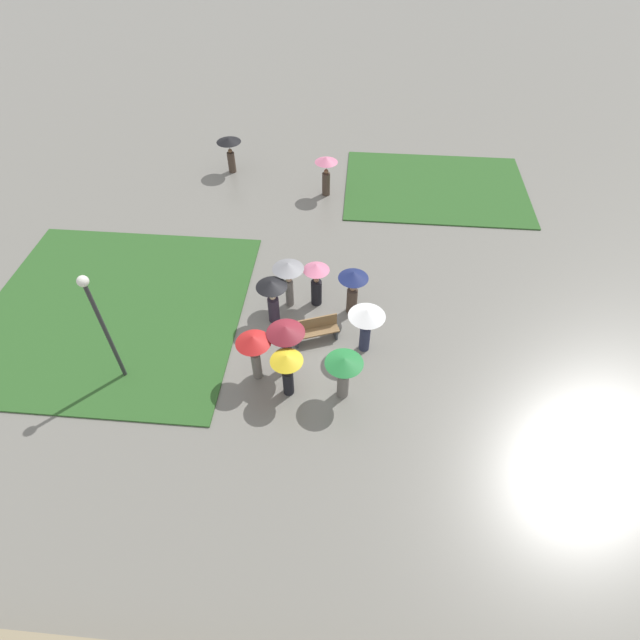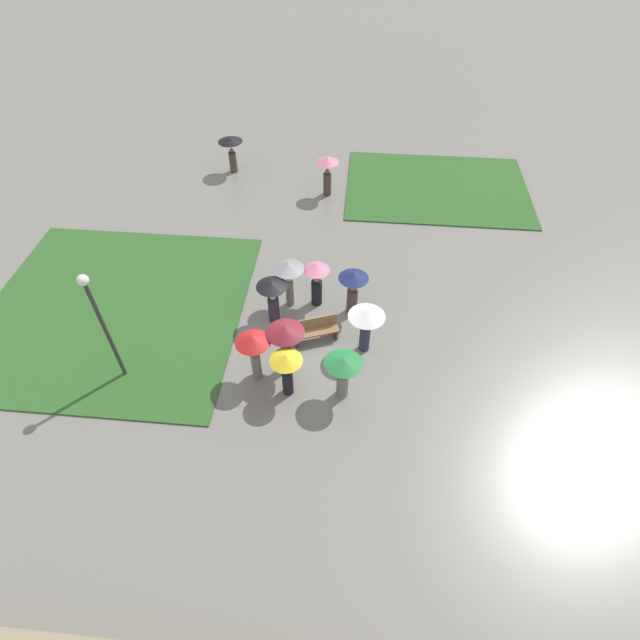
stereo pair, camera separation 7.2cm
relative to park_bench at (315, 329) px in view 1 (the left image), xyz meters
name	(u,v)px [view 1 (the left image)]	position (x,y,z in m)	size (l,w,h in m)	color
ground_plane	(301,343)	(-0.46, -0.22, -0.46)	(90.00, 90.00, 0.00)	slate
lawn_patch_near	(114,310)	(-7.34, 0.74, -0.43)	(9.16, 8.99, 0.06)	#2D5B26
lawn_patch_far	(435,187)	(4.80, 10.06, -0.43)	(8.48, 6.14, 0.06)	#2D5B26
park_bench	(315,329)	(0.00, 0.00, 0.00)	(1.62, 0.94, 0.90)	brown
lamp_post	(99,316)	(-5.89, -2.08, 2.24)	(0.32, 0.32, 4.17)	#2D2D30
crowd_person_white	(366,319)	(1.66, -0.28, 0.92)	(1.19, 1.19, 1.80)	#282D47
crowd_person_green	(344,369)	(1.05, -2.21, 0.79)	(1.14, 1.14, 1.71)	slate
crowd_person_black	(272,294)	(-1.51, 0.77, 0.79)	(1.06, 1.06, 1.81)	#2D2333
crowd_person_pink	(316,278)	(-0.12, 1.76, 0.74)	(0.92, 0.92, 1.81)	black
crowd_person_maroon	(286,336)	(-0.76, -1.32, 1.06)	(1.18, 1.18, 1.92)	#2D2333
crowd_person_navy	(353,284)	(1.17, 1.44, 0.83)	(1.04, 1.04, 1.83)	#47382D
crowd_person_red	(254,346)	(-1.67, -1.73, 0.98)	(1.08, 1.08, 1.86)	slate
crowd_person_grey	(288,273)	(-1.06, 1.61, 1.04)	(1.09, 1.09, 1.93)	slate
crowd_person_yellow	(287,367)	(-0.61, -2.28, 0.78)	(0.98, 0.98, 1.74)	black
lone_walker_far_path	(230,148)	(-5.10, 10.72, 0.78)	(1.17, 1.17, 1.73)	#47382D
lone_walker_mid_plaza	(326,169)	(-0.33, 9.05, 0.84)	(1.02, 1.02, 1.87)	#47382D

